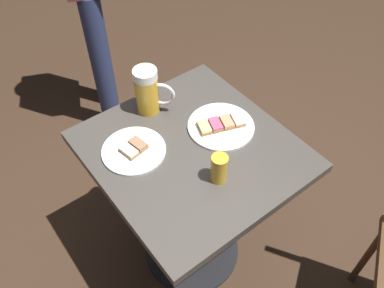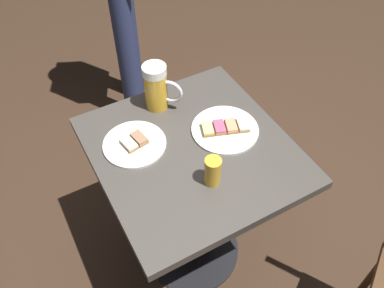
# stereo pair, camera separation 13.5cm
# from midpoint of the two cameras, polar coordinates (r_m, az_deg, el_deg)

# --- Properties ---
(ground_plane) EXTENTS (6.00, 6.00, 0.00)m
(ground_plane) POSITION_cam_midpoint_polar(r_m,az_deg,el_deg) (1.98, 2.02, -14.88)
(ground_plane) COLOR #382619
(cafe_table) EXTENTS (0.69, 0.65, 0.74)m
(cafe_table) POSITION_cam_midpoint_polar(r_m,az_deg,el_deg) (1.51, 2.57, -5.29)
(cafe_table) COLOR black
(cafe_table) RESTS_ON ground_plane
(plate_near) EXTENTS (0.24, 0.24, 0.03)m
(plate_near) POSITION_cam_midpoint_polar(r_m,az_deg,el_deg) (1.42, 7.45, 2.00)
(plate_near) COLOR white
(plate_near) RESTS_ON cafe_table
(plate_far) EXTENTS (0.22, 0.22, 0.03)m
(plate_far) POSITION_cam_midpoint_polar(r_m,az_deg,el_deg) (1.37, -5.45, -0.10)
(plate_far) COLOR white
(plate_far) RESTS_ON cafe_table
(beer_mug) EXTENTS (0.12, 0.12, 0.18)m
(beer_mug) POSITION_cam_midpoint_polar(r_m,az_deg,el_deg) (1.45, -2.36, 7.97)
(beer_mug) COLOR gold
(beer_mug) RESTS_ON cafe_table
(beer_glass_small) EXTENTS (0.05, 0.05, 0.10)m
(beer_glass_small) POSITION_cam_midpoint_polar(r_m,az_deg,el_deg) (1.24, 6.09, -4.07)
(beer_glass_small) COLOR gold
(beer_glass_small) RESTS_ON cafe_table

